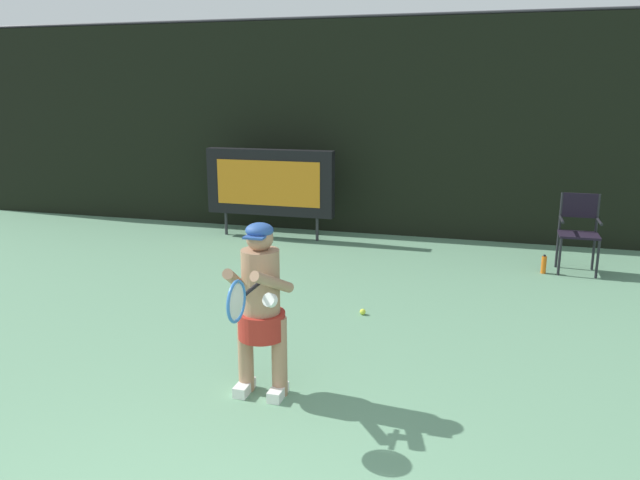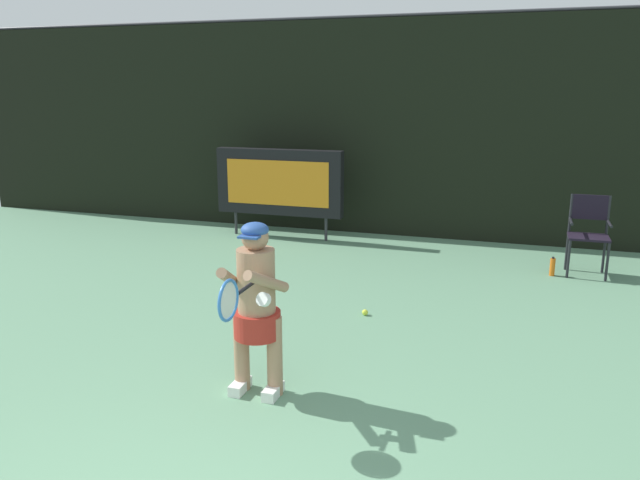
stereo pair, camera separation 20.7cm
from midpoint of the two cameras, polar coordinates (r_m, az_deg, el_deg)
The scene contains 7 objects.
backdrop_screen at distance 10.62m, azimuth 10.00°, elevation 9.89°, with size 18.00×0.12×3.66m.
scoreboard at distance 10.51m, azimuth -3.19°, elevation 5.29°, with size 2.20×0.21×1.50m.
umpire_chair at distance 9.23m, azimuth 23.98°, elevation 0.83°, with size 0.52×0.44×1.08m.
water_bottle at distance 9.09m, azimuth 21.12°, elevation -2.32°, with size 0.07×0.07×0.27m.
tennis_player at distance 5.11m, azimuth -4.71°, elevation -5.75°, with size 0.54×0.62×1.46m.
tennis_racket at distance 4.51m, azimuth -6.96°, elevation -5.43°, with size 0.03×0.60×0.31m.
tennis_ball_loose at distance 7.09m, azimuth 4.99°, elevation -6.62°, with size 0.07×0.07×0.07m.
Camera 2 is at (1.58, -1.97, 2.51)m, focal length 34.95 mm.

